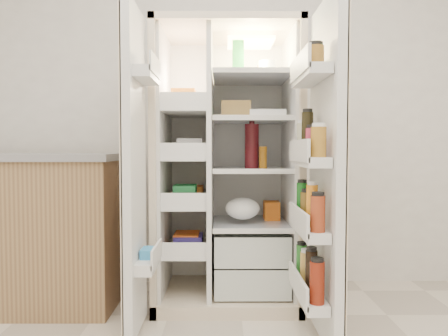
{
  "coord_description": "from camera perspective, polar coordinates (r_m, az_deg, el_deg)",
  "views": [
    {
      "loc": [
        -0.12,
        -1.2,
        1.01
      ],
      "look_at": [
        -0.11,
        1.25,
        0.9
      ],
      "focal_mm": 34.0,
      "sensor_mm": 36.0,
      "label": 1
    }
  ],
  "objects": [
    {
      "name": "fridge_door",
      "position": [
        2.23,
        13.11,
        -1.18
      ],
      "size": [
        0.17,
        0.58,
        1.72
      ],
      "color": "silver",
      "rests_on": "floor"
    },
    {
      "name": "kitchen_counter",
      "position": [
        3.11,
        -25.91,
        -7.31
      ],
      "size": [
        1.36,
        0.72,
        0.98
      ],
      "color": "#96774B",
      "rests_on": "floor"
    },
    {
      "name": "refrigerator",
      "position": [
        2.87,
        0.73,
        -2.79
      ],
      "size": [
        0.92,
        0.7,
        1.8
      ],
      "color": "beige",
      "rests_on": "floor"
    },
    {
      "name": "wall_back",
      "position": [
        3.22,
        1.84,
        8.57
      ],
      "size": [
        4.0,
        0.02,
        2.7
      ],
      "primitive_type": "cube",
      "color": "white",
      "rests_on": "floor"
    },
    {
      "name": "freezer_door",
      "position": [
        2.31,
        -11.91,
        -0.51
      ],
      "size": [
        0.15,
        0.4,
        1.72
      ],
      "color": "silver",
      "rests_on": "floor"
    }
  ]
}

